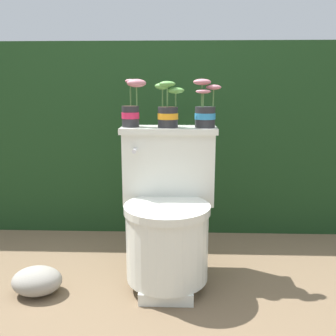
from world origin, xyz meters
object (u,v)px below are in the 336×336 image
at_px(garden_stone, 37,281).
at_px(potted_plant_midleft, 168,110).
at_px(potted_plant_left, 132,108).
at_px(potted_plant_middle, 205,111).
at_px(toilet, 168,215).

bearing_deg(garden_stone, potted_plant_midleft, 24.75).
relative_size(potted_plant_left, potted_plant_middle, 1.00).
xyz_separation_m(potted_plant_midleft, garden_stone, (-0.61, -0.28, -0.78)).
distance_m(toilet, potted_plant_middle, 0.55).
relative_size(potted_plant_midleft, garden_stone, 0.96).
xyz_separation_m(toilet, potted_plant_middle, (0.18, 0.12, 0.50)).
distance_m(potted_plant_midleft, potted_plant_middle, 0.18).
height_order(toilet, potted_plant_left, potted_plant_left).
bearing_deg(toilet, potted_plant_midleft, 91.31).
bearing_deg(potted_plant_midleft, toilet, -88.69).
height_order(toilet, garden_stone, toilet).
distance_m(toilet, garden_stone, 0.69).
bearing_deg(potted_plant_left, garden_stone, -144.36).
xyz_separation_m(toilet, potted_plant_left, (-0.19, 0.15, 0.51)).
bearing_deg(potted_plant_middle, potted_plant_left, 176.30).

